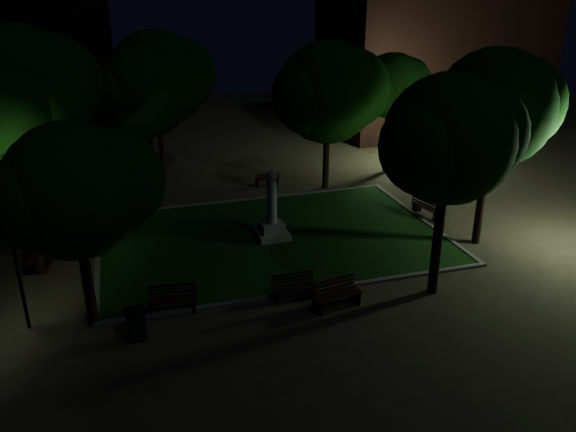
{
  "coord_description": "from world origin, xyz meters",
  "views": [
    {
      "loc": [
        -6.04,
        -20.49,
        10.68
      ],
      "look_at": [
        0.45,
        1.0,
        1.46
      ],
      "focal_mm": 35.0,
      "sensor_mm": 36.0,
      "label": 1
    }
  ],
  "objects_px": {
    "monument": "(272,219)",
    "bench_left_side": "(30,259)",
    "bench_near_right": "(335,294)",
    "trash_bin": "(136,324)",
    "bench_near_left": "(294,287)",
    "bench_right_side": "(426,208)",
    "bench_far_side": "(267,179)",
    "bench_west_near": "(173,299)"
  },
  "relations": [
    {
      "from": "bench_near_left",
      "to": "bench_far_side",
      "type": "height_order",
      "value": "bench_near_left"
    },
    {
      "from": "monument",
      "to": "bench_right_side",
      "type": "xyz_separation_m",
      "value": [
        8.04,
        0.31,
        -0.51
      ]
    },
    {
      "from": "bench_near_left",
      "to": "trash_bin",
      "type": "bearing_deg",
      "value": -169.45
    },
    {
      "from": "bench_left_side",
      "to": "bench_west_near",
      "type": "bearing_deg",
      "value": 42.17
    },
    {
      "from": "bench_left_side",
      "to": "bench_right_side",
      "type": "height_order",
      "value": "bench_right_side"
    },
    {
      "from": "bench_left_side",
      "to": "trash_bin",
      "type": "xyz_separation_m",
      "value": [
        3.91,
        -6.41,
        0.15
      ]
    },
    {
      "from": "bench_left_side",
      "to": "bench_far_side",
      "type": "distance_m",
      "value": 13.84
    },
    {
      "from": "bench_near_left",
      "to": "bench_west_near",
      "type": "distance_m",
      "value": 4.39
    },
    {
      "from": "bench_near_right",
      "to": "bench_right_side",
      "type": "xyz_separation_m",
      "value": [
        7.41,
        6.58,
        -0.03
      ]
    },
    {
      "from": "bench_near_left",
      "to": "trash_bin",
      "type": "distance_m",
      "value": 5.79
    },
    {
      "from": "monument",
      "to": "bench_right_side",
      "type": "height_order",
      "value": "monument"
    },
    {
      "from": "bench_near_left",
      "to": "bench_far_side",
      "type": "relative_size",
      "value": 1.18
    },
    {
      "from": "bench_right_side",
      "to": "bench_far_side",
      "type": "relative_size",
      "value": 1.3
    },
    {
      "from": "bench_west_near",
      "to": "bench_right_side",
      "type": "relative_size",
      "value": 0.97
    },
    {
      "from": "monument",
      "to": "bench_west_near",
      "type": "relative_size",
      "value": 1.82
    },
    {
      "from": "bench_west_near",
      "to": "trash_bin",
      "type": "distance_m",
      "value": 1.93
    },
    {
      "from": "bench_near_right",
      "to": "trash_bin",
      "type": "xyz_separation_m",
      "value": [
        -6.92,
        -0.0,
        0.06
      ]
    },
    {
      "from": "monument",
      "to": "bench_left_side",
      "type": "relative_size",
      "value": 2.07
    },
    {
      "from": "bench_right_side",
      "to": "bench_left_side",
      "type": "bearing_deg",
      "value": 77.81
    },
    {
      "from": "bench_near_right",
      "to": "bench_west_near",
      "type": "relative_size",
      "value": 1.09
    },
    {
      "from": "monument",
      "to": "bench_near_right",
      "type": "bearing_deg",
      "value": -84.27
    },
    {
      "from": "monument",
      "to": "bench_left_side",
      "type": "bearing_deg",
      "value": 179.21
    },
    {
      "from": "bench_west_near",
      "to": "bench_right_side",
      "type": "distance_m",
      "value": 14.0
    },
    {
      "from": "bench_left_side",
      "to": "trash_bin",
      "type": "height_order",
      "value": "trash_bin"
    },
    {
      "from": "bench_left_side",
      "to": "bench_far_side",
      "type": "height_order",
      "value": "bench_left_side"
    },
    {
      "from": "bench_right_side",
      "to": "bench_west_near",
      "type": "bearing_deg",
      "value": 98.94
    },
    {
      "from": "bench_near_left",
      "to": "trash_bin",
      "type": "height_order",
      "value": "trash_bin"
    },
    {
      "from": "bench_left_side",
      "to": "bench_far_side",
      "type": "xyz_separation_m",
      "value": [
        11.87,
        7.1,
        -0.04
      ]
    },
    {
      "from": "bench_near_left",
      "to": "bench_far_side",
      "type": "xyz_separation_m",
      "value": [
        2.27,
        12.45,
        -0.07
      ]
    },
    {
      "from": "monument",
      "to": "trash_bin",
      "type": "distance_m",
      "value": 8.89
    },
    {
      "from": "bench_far_side",
      "to": "bench_left_side",
      "type": "bearing_deg",
      "value": 29.1
    },
    {
      "from": "bench_right_side",
      "to": "bench_far_side",
      "type": "height_order",
      "value": "bench_right_side"
    },
    {
      "from": "bench_west_near",
      "to": "monument",
      "type": "bearing_deg",
      "value": 50.77
    },
    {
      "from": "bench_left_side",
      "to": "bench_near_right",
      "type": "bearing_deg",
      "value": 55.27
    },
    {
      "from": "bench_west_near",
      "to": "bench_right_side",
      "type": "xyz_separation_m",
      "value": [
        13.01,
        5.17,
        0.0
      ]
    },
    {
      "from": "bench_near_left",
      "to": "bench_near_right",
      "type": "distance_m",
      "value": 1.62
    },
    {
      "from": "bench_near_right",
      "to": "bench_left_side",
      "type": "distance_m",
      "value": 12.58
    },
    {
      "from": "bench_near_left",
      "to": "bench_left_side",
      "type": "bearing_deg",
      "value": 150.93
    },
    {
      "from": "bench_left_side",
      "to": "trash_bin",
      "type": "bearing_deg",
      "value": 27.27
    },
    {
      "from": "bench_west_near",
      "to": "bench_right_side",
      "type": "height_order",
      "value": "bench_right_side"
    },
    {
      "from": "bench_near_left",
      "to": "bench_left_side",
      "type": "xyz_separation_m",
      "value": [
        -9.6,
        5.35,
        -0.03
      ]
    },
    {
      "from": "bench_near_right",
      "to": "bench_west_near",
      "type": "distance_m",
      "value": 5.77
    }
  ]
}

